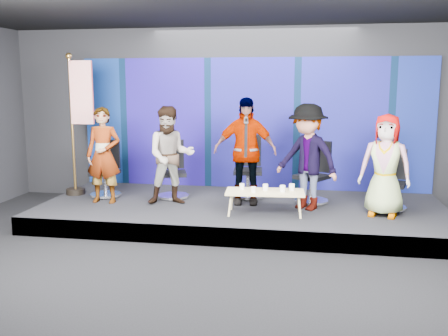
# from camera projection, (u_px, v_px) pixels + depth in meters

# --- Properties ---
(ground) EXTENTS (10.00, 10.00, 0.00)m
(ground) POSITION_uv_depth(u_px,v_px,m) (216.00, 273.00, 6.42)
(ground) COLOR black
(ground) RESTS_ON ground
(room_walls) EXTENTS (10.02, 8.02, 3.51)m
(room_walls) POSITION_uv_depth(u_px,v_px,m) (215.00, 81.00, 6.01)
(room_walls) COLOR black
(room_walls) RESTS_ON ground
(riser) EXTENTS (7.00, 3.00, 0.30)m
(riser) POSITION_uv_depth(u_px,v_px,m) (242.00, 212.00, 8.82)
(riser) COLOR black
(riser) RESTS_ON ground
(backdrop) EXTENTS (7.00, 0.08, 2.60)m
(backdrop) POSITION_uv_depth(u_px,v_px,m) (252.00, 124.00, 9.98)
(backdrop) COLOR navy
(backdrop) RESTS_ON riser
(chair_a) EXTENTS (0.61, 0.61, 1.05)m
(chair_a) POSITION_uv_depth(u_px,v_px,m) (106.00, 178.00, 9.36)
(chair_a) COLOR silver
(chair_a) RESTS_ON riser
(panelist_a) EXTENTS (0.63, 0.43, 1.70)m
(panelist_a) POSITION_uv_depth(u_px,v_px,m) (103.00, 155.00, 8.79)
(panelist_a) COLOR black
(panelist_a) RESTS_ON riser
(chair_b) EXTENTS (0.75, 0.75, 1.06)m
(chair_b) POSITION_uv_depth(u_px,v_px,m) (173.00, 179.00, 9.25)
(chair_b) COLOR silver
(chair_b) RESTS_ON riser
(panelist_b) EXTENTS (0.99, 0.88, 1.72)m
(panelist_b) POSITION_uv_depth(u_px,v_px,m) (171.00, 156.00, 8.66)
(panelist_b) COLOR black
(panelist_b) RESTS_ON riser
(chair_c) EXTENTS (0.71, 0.71, 1.15)m
(chair_c) POSITION_uv_depth(u_px,v_px,m) (248.00, 177.00, 9.29)
(chair_c) COLOR silver
(chair_c) RESTS_ON riser
(panelist_c) EXTENTS (1.13, 0.56, 1.87)m
(panelist_c) POSITION_uv_depth(u_px,v_px,m) (245.00, 151.00, 8.69)
(panelist_c) COLOR black
(panelist_c) RESTS_ON riser
(chair_d) EXTENTS (0.85, 0.85, 1.10)m
(chair_d) POSITION_uv_depth(u_px,v_px,m) (313.00, 183.00, 8.86)
(chair_d) COLOR silver
(chair_d) RESTS_ON riser
(panelist_d) EXTENTS (1.32, 1.17, 1.77)m
(panelist_d) POSITION_uv_depth(u_px,v_px,m) (307.00, 157.00, 8.31)
(panelist_d) COLOR black
(panelist_d) RESTS_ON riser
(chair_e) EXTENTS (0.70, 0.70, 1.01)m
(chair_e) POSITION_uv_depth(u_px,v_px,m) (391.00, 190.00, 8.41)
(chair_e) COLOR silver
(chair_e) RESTS_ON riser
(panelist_e) EXTENTS (0.91, 0.72, 1.64)m
(panelist_e) POSITION_uv_depth(u_px,v_px,m) (385.00, 165.00, 7.90)
(panelist_e) COLOR black
(panelist_e) RESTS_ON riser
(coffee_table) EXTENTS (1.29, 0.62, 0.39)m
(coffee_table) POSITION_uv_depth(u_px,v_px,m) (265.00, 193.00, 8.06)
(coffee_table) COLOR tan
(coffee_table) RESTS_ON riser
(mug_a) EXTENTS (0.08, 0.08, 0.09)m
(mug_a) POSITION_uv_depth(u_px,v_px,m) (242.00, 186.00, 8.17)
(mug_a) COLOR silver
(mug_a) RESTS_ON coffee_table
(mug_b) EXTENTS (0.08, 0.08, 0.09)m
(mug_b) POSITION_uv_depth(u_px,v_px,m) (253.00, 190.00, 7.93)
(mug_b) COLOR silver
(mug_b) RESTS_ON coffee_table
(mug_c) EXTENTS (0.09, 0.09, 0.10)m
(mug_c) POSITION_uv_depth(u_px,v_px,m) (265.00, 187.00, 8.09)
(mug_c) COLOR silver
(mug_c) RESTS_ON coffee_table
(mug_d) EXTENTS (0.09, 0.09, 0.11)m
(mug_d) POSITION_uv_depth(u_px,v_px,m) (283.00, 189.00, 7.97)
(mug_d) COLOR silver
(mug_d) RESTS_ON coffee_table
(mug_e) EXTENTS (0.09, 0.09, 0.11)m
(mug_e) POSITION_uv_depth(u_px,v_px,m) (292.00, 187.00, 8.08)
(mug_e) COLOR silver
(mug_e) RESTS_ON coffee_table
(flag_stand) EXTENTS (0.61, 0.35, 2.65)m
(flag_stand) POSITION_uv_depth(u_px,v_px,m) (79.00, 121.00, 9.31)
(flag_stand) COLOR black
(flag_stand) RESTS_ON riser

